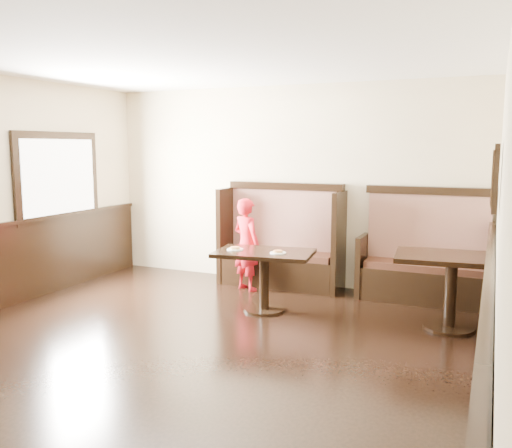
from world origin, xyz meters
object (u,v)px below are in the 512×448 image
Objects in this scene: child at (247,244)px; table_main at (264,265)px; table_neighbor at (451,274)px; booth_neighbor at (425,264)px; booth_main at (282,248)px.

table_main is at bearing 151.83° from child.
child is at bearing 162.41° from table_neighbor.
child is (-0.60, 0.79, 0.08)m from table_main.
child is at bearing -169.18° from booth_neighbor.
booth_neighbor is 1.31× the size of child.
table_main is at bearing -78.46° from booth_main.
booth_main is at bearing 179.95° from booth_neighbor.
booth_main is 1.25m from table_main.
table_main is at bearing -144.16° from booth_neighbor.
child is at bearing -128.04° from booth_main.
booth_neighbor is 1.09m from table_neighbor.
booth_main is 1.95m from booth_neighbor.
booth_neighbor reaches higher than table_neighbor.
booth_neighbor is (1.95, -0.00, -0.05)m from booth_main.
booth_main is 2.55m from table_neighbor.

